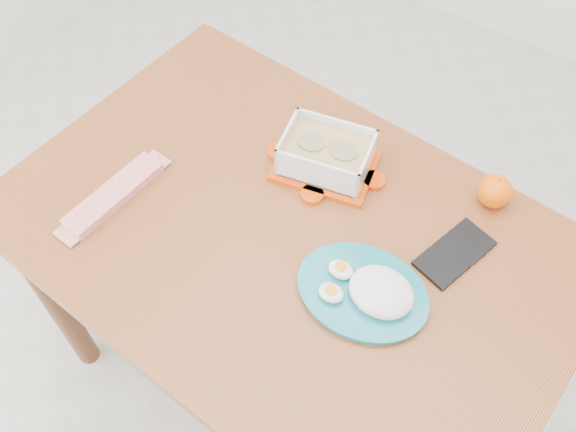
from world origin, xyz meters
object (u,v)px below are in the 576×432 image
Objects in this scene: dining_table at (288,261)px; rice_plate at (369,290)px; food_container at (326,155)px; orange_fruit at (495,191)px; smartphone at (454,253)px.

rice_plate is (0.20, -0.03, 0.13)m from dining_table.
orange_fruit is at bearing 6.33° from food_container.
orange_fruit reaches higher than rice_plate.
dining_table is at bearing -139.24° from smartphone.
food_container is at bearing 130.21° from rice_plate.
food_container reaches higher than smartphone.
food_container is 0.86× the size of rice_plate.
food_container is 0.35m from orange_fruit.
smartphone is (0.29, 0.14, 0.11)m from dining_table.
orange_fruit is 0.44× the size of smartphone.
food_container is 0.33m from smartphone.
orange_fruit is 0.35m from rice_plate.
dining_table is 4.30× the size of rice_plate.
smartphone is (0.32, -0.04, -0.04)m from food_container.
food_container is 0.31m from rice_plate.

